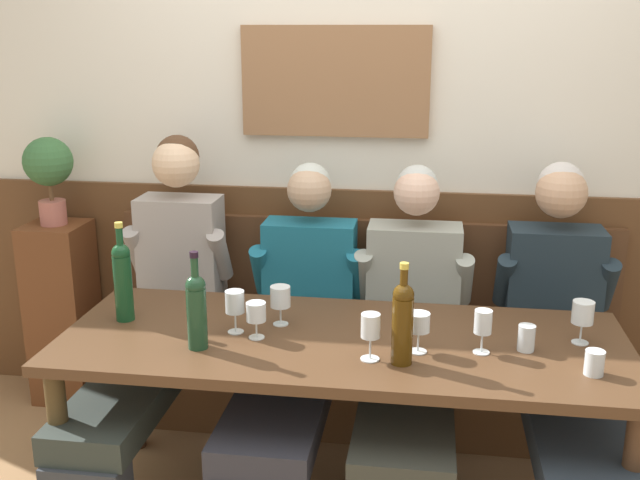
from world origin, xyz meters
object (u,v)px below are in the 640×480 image
object	(u,v)px
wine_bottle_clear_water	(196,308)
wine_bottle_amber_mid	(123,279)
wall_bench	(359,366)
person_right_seat	(296,334)
person_center_left_seat	(410,338)
person_left_seat	(563,339)
wine_glass_center_front	(235,303)
wine_glass_mid_left	(419,324)
wine_glass_near_bucket	(280,299)
wine_bottle_green_tall	(403,320)
water_tumbler_right	(526,338)
wine_glass_right_end	(583,313)
wine_glass_mid_right	(483,324)
wine_glass_left_end	(371,329)
water_tumbler_center	(594,363)
wine_glass_by_bottle	(256,314)
person_center_right_seat	(158,306)
dining_table	(342,358)
potted_plant	(49,168)

from	to	relation	value
wine_bottle_clear_water	wine_bottle_amber_mid	distance (m)	0.41
wall_bench	person_right_seat	distance (m)	0.55
person_center_left_seat	wine_bottle_amber_mid	xyz separation A→B (m)	(-1.08, -0.27, 0.29)
person_left_seat	wine_glass_center_front	xyz separation A→B (m)	(-1.23, -0.35, 0.22)
wine_bottle_clear_water	wine_glass_center_front	world-z (taller)	wine_bottle_clear_water
person_right_seat	wine_glass_mid_left	xyz separation A→B (m)	(0.50, -0.40, 0.23)
wine_glass_near_bucket	wine_glass_mid_left	size ratio (longest dim) A/B	1.06
wall_bench	wine_bottle_green_tall	size ratio (longest dim) A/B	6.68
person_right_seat	water_tumbler_right	xyz separation A→B (m)	(0.87, -0.33, 0.18)
wall_bench	wine_glass_right_end	xyz separation A→B (m)	(0.84, -0.62, 0.55)
wall_bench	water_tumbler_right	distance (m)	1.08
wine_glass_right_end	wine_glass_mid_right	xyz separation A→B (m)	(-0.35, -0.14, -0.01)
person_center_left_seat	wine_glass_left_end	world-z (taller)	person_center_left_seat
wine_bottle_amber_mid	water_tumbler_center	xyz separation A→B (m)	(1.68, -0.23, -0.12)
wine_glass_by_bottle	water_tumbler_right	bearing A→B (deg)	1.88
person_center_left_seat	wine_glass_center_front	bearing A→B (deg)	-152.25
person_right_seat	wine_glass_mid_right	xyz separation A→B (m)	(0.72, -0.37, 0.24)
wall_bench	person_left_seat	bearing A→B (deg)	-23.21
person_center_right_seat	wine_bottle_amber_mid	size ratio (longest dim) A/B	3.49
person_center_right_seat	wine_glass_by_bottle	xyz separation A→B (m)	(0.52, -0.41, 0.16)
wine_bottle_amber_mid	wine_glass_by_bottle	bearing A→B (deg)	-10.26
wine_glass_left_end	water_tumbler_center	size ratio (longest dim) A/B	1.98
wine_bottle_clear_water	water_tumbler_right	world-z (taller)	wine_bottle_clear_water
person_left_seat	wine_bottle_amber_mid	xyz separation A→B (m)	(-1.68, -0.29, 0.27)
wine_glass_mid_right	water_tumbler_center	distance (m)	0.37
dining_table	wine_glass_near_bucket	distance (m)	0.32
wall_bench	wine_glass_center_front	xyz separation A→B (m)	(-0.39, -0.71, 0.56)
person_center_right_seat	water_tumbler_right	size ratio (longest dim) A/B	14.51
wine_glass_left_end	wine_glass_mid_left	world-z (taller)	wine_glass_left_end
wall_bench	water_tumbler_center	xyz separation A→B (m)	(0.84, -0.88, 0.48)
wine_glass_by_bottle	potted_plant	world-z (taller)	potted_plant
person_left_seat	wine_bottle_amber_mid	bearing A→B (deg)	-170.10
wine_glass_by_bottle	water_tumbler_center	distance (m)	1.15
wine_bottle_green_tall	potted_plant	bearing A→B (deg)	151.54
wine_bottle_clear_water	potted_plant	size ratio (longest dim) A/B	0.84
wine_glass_near_bucket	wine_glass_by_bottle	distance (m)	0.15
wine_bottle_green_tall	wine_glass_left_end	world-z (taller)	wine_bottle_green_tall
wine_bottle_clear_water	person_right_seat	bearing A→B (deg)	61.30
wine_glass_left_end	wine_glass_near_bucket	size ratio (longest dim) A/B	1.08
wine_glass_by_bottle	wine_glass_center_front	world-z (taller)	wine_glass_center_front
person_center_left_seat	wine_glass_right_end	distance (m)	0.69
person_left_seat	wine_bottle_clear_water	world-z (taller)	person_left_seat
wine_glass_left_end	wine_glass_near_bucket	distance (m)	0.44
person_center_right_seat	wine_glass_by_bottle	size ratio (longest dim) A/B	9.95
wine_bottle_clear_water	water_tumbler_center	distance (m)	1.33
person_center_left_seat	water_tumbler_center	world-z (taller)	person_center_left_seat
person_left_seat	water_tumbler_center	xyz separation A→B (m)	(0.00, -0.52, 0.14)
wine_bottle_clear_water	water_tumbler_center	xyz separation A→B (m)	(1.32, -0.02, -0.11)
person_center_right_seat	wine_glass_mid_left	size ratio (longest dim) A/B	9.40
dining_table	person_center_left_seat	xyz separation A→B (m)	(0.24, 0.32, -0.04)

